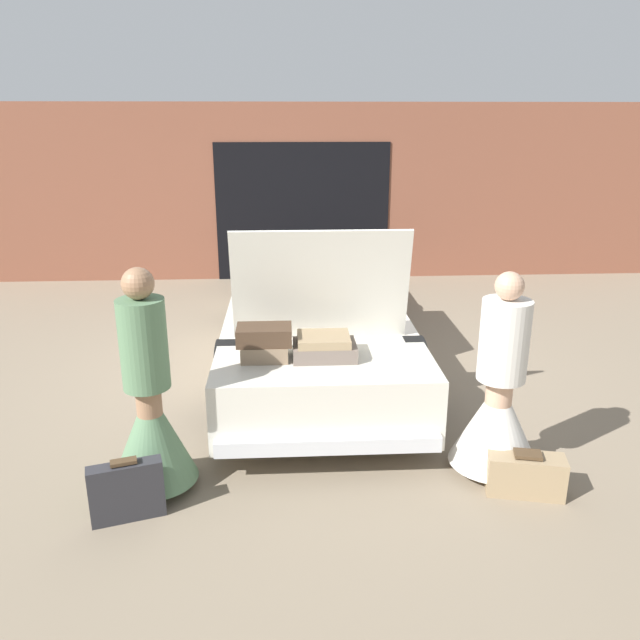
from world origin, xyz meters
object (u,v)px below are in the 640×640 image
object	(u,v)px
person_right	(498,405)
suitcase_beside_left_person	(127,491)
suitcase_beside_right_person	(525,475)
car	(313,314)
person_left	(150,415)

from	to	relation	value
person_right	suitcase_beside_left_person	world-z (taller)	person_right
person_right	suitcase_beside_right_person	bearing A→B (deg)	-169.83
car	suitcase_beside_right_person	xyz separation A→B (m)	(1.40, -2.68, -0.38)
suitcase_beside_right_person	person_right	bearing A→B (deg)	112.40
car	suitcase_beside_right_person	distance (m)	3.05
car	person_left	size ratio (longest dim) A/B	2.92
suitcase_beside_left_person	person_right	bearing A→B (deg)	9.78
car	person_right	bearing A→B (deg)	-61.78
person_left	person_right	bearing A→B (deg)	95.85
person_left	suitcase_beside_right_person	world-z (taller)	person_left
car	person_left	distance (m)	2.76
suitcase_beside_left_person	person_left	bearing A→B (deg)	72.42
person_left	person_right	xyz separation A→B (m)	(2.53, 0.10, -0.04)
person_right	suitcase_beside_left_person	bearing A→B (deg)	87.55
suitcase_beside_left_person	suitcase_beside_right_person	xyz separation A→B (m)	(2.78, 0.14, -0.06)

